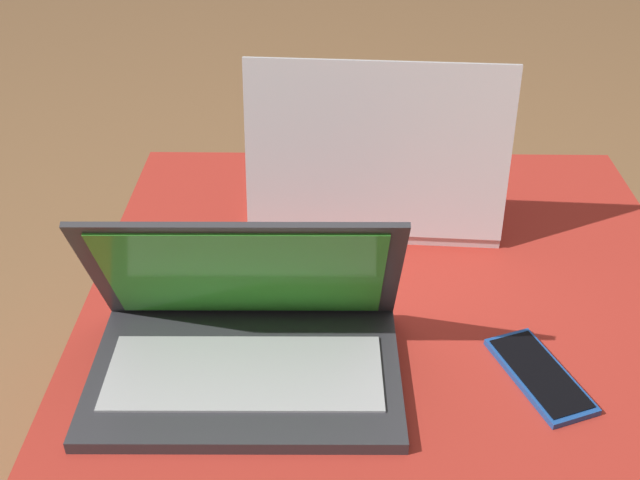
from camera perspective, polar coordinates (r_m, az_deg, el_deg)
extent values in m
plane|color=olive|center=(1.34, 4.54, -17.53)|extent=(14.00, 14.00, 0.00)
cube|color=maroon|center=(1.32, 4.59, -16.86)|extent=(0.81, 0.76, 0.05)
cube|color=#B22D23|center=(1.17, 5.05, -10.49)|extent=(0.84, 0.79, 0.36)
cube|color=#333338|center=(0.90, -5.70, -10.19)|extent=(0.37, 0.23, 0.02)
cube|color=#B2B2B7|center=(0.89, -5.76, -10.01)|extent=(0.32, 0.13, 0.00)
cube|color=#333338|center=(0.88, -5.75, -2.43)|extent=(0.37, 0.11, 0.20)
cube|color=green|center=(0.88, -5.77, -2.72)|extent=(0.33, 0.10, 0.18)
cube|color=silver|center=(1.24, 4.14, 3.45)|extent=(0.39, 0.28, 0.02)
cube|color=#B2B2B7|center=(1.24, 4.17, 3.98)|extent=(0.34, 0.16, 0.00)
cube|color=silver|center=(1.07, 4.34, 6.70)|extent=(0.38, 0.07, 0.26)
cube|color=#B23D93|center=(1.08, 4.35, 6.79)|extent=(0.34, 0.06, 0.23)
cube|color=#1E4C9E|center=(0.94, 16.38, -9.87)|extent=(0.11, 0.16, 0.01)
cube|color=black|center=(0.94, 16.42, -9.65)|extent=(0.10, 0.15, 0.00)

